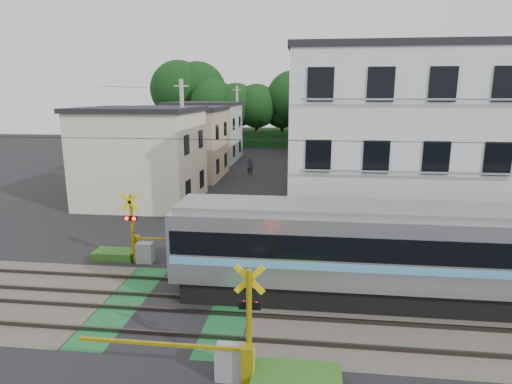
# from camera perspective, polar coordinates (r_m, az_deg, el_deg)

# --- Properties ---
(ground) EXTENTS (120.00, 120.00, 0.00)m
(ground) POSITION_cam_1_polar(r_m,az_deg,el_deg) (15.48, -10.47, -14.62)
(ground) COLOR black
(track_bed) EXTENTS (120.00, 120.00, 0.14)m
(track_bed) POSITION_cam_1_polar(r_m,az_deg,el_deg) (15.46, -10.48, -14.50)
(track_bed) COLOR #47423A
(track_bed) RESTS_ON ground
(crossing_signal_near) EXTENTS (4.74, 0.65, 3.09)m
(crossing_signal_near) POSITION_cam_1_polar(r_m,az_deg,el_deg) (11.50, -3.13, -20.84)
(crossing_signal_near) COLOR yellow
(crossing_signal_near) RESTS_ON ground
(crossing_signal_far) EXTENTS (4.74, 0.65, 3.09)m
(crossing_signal_far) POSITION_cam_1_polar(r_m,az_deg,el_deg) (19.18, -14.79, -7.00)
(crossing_signal_far) COLOR yellow
(crossing_signal_far) RESTS_ON ground
(apartment_block) EXTENTS (10.20, 8.36, 9.30)m
(apartment_block) POSITION_cam_1_polar(r_m,az_deg,el_deg) (23.08, 17.35, 6.24)
(apartment_block) COLOR silver
(apartment_block) RESTS_ON ground
(houses_row) EXTENTS (22.07, 31.35, 6.80)m
(houses_row) POSITION_cam_1_polar(r_m,az_deg,el_deg) (39.39, 0.87, 7.27)
(houses_row) COLOR beige
(houses_row) RESTS_ON ground
(tree_hill) EXTENTS (40.00, 12.85, 11.98)m
(tree_hill) POSITION_cam_1_polar(r_m,az_deg,el_deg) (61.74, 2.47, 11.73)
(tree_hill) COLOR black
(tree_hill) RESTS_ON ground
(catenary) EXTENTS (60.00, 5.04, 7.00)m
(catenary) POSITION_cam_1_polar(r_m,az_deg,el_deg) (13.64, 13.74, -1.92)
(catenary) COLOR #2D2D33
(catenary) RESTS_ON ground
(utility_poles) EXTENTS (7.90, 42.00, 8.00)m
(utility_poles) POSITION_cam_1_polar(r_m,az_deg,el_deg) (36.59, -1.65, 8.16)
(utility_poles) COLOR #A5A5A0
(utility_poles) RESTS_ON ground
(pedestrian) EXTENTS (0.63, 0.45, 1.59)m
(pedestrian) POSITION_cam_1_polar(r_m,az_deg,el_deg) (38.46, -0.81, 3.46)
(pedestrian) COLOR #2D2933
(pedestrian) RESTS_ON ground
(weed_patches) EXTENTS (10.25, 8.80, 0.40)m
(weed_patches) POSITION_cam_1_polar(r_m,az_deg,el_deg) (14.92, -3.93, -14.73)
(weed_patches) COLOR #2D5E1E
(weed_patches) RESTS_ON ground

